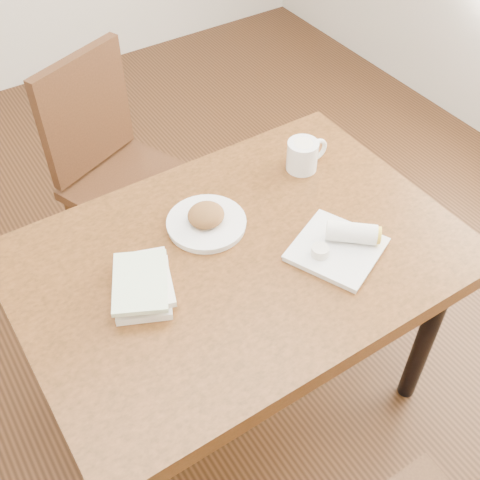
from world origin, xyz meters
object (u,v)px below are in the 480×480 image
table (240,272)px  chair_far (115,163)px  plate_scone (206,220)px  coffee_mug (304,155)px  book_stack (143,284)px  plate_burrito (342,244)px

table → chair_far: (-0.04, 0.81, -0.12)m
plate_scone → table: bearing=-80.3°
chair_far → coffee_mug: (0.42, -0.60, 0.25)m
chair_far → book_stack: (-0.24, -0.79, 0.23)m
coffee_mug → plate_burrito: 0.37m
plate_scone → coffee_mug: size_ratio=1.58×
coffee_mug → book_stack: size_ratio=0.58×
plate_scone → plate_burrito: (0.27, -0.29, 0.00)m
table → coffee_mug: coffee_mug is taller
chair_far → plate_burrito: (0.29, -0.95, 0.22)m
chair_far → plate_scone: (0.02, -0.67, 0.22)m
table → plate_burrito: 0.30m
chair_far → coffee_mug: size_ratio=6.51×
table → book_stack: bearing=175.6°
table → book_stack: size_ratio=4.89×
plate_burrito → book_stack: bearing=162.5°
coffee_mug → book_stack: 0.69m
table → plate_burrito: plate_burrito is taller
plate_scone → plate_burrito: bearing=-47.0°
coffee_mug → table: bearing=-151.2°
chair_far → coffee_mug: bearing=-55.4°
table → plate_scone: bearing=99.7°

